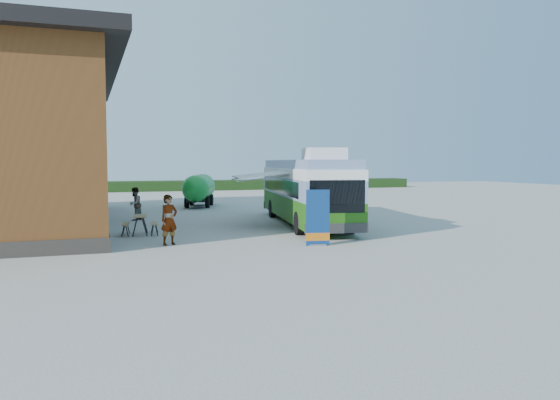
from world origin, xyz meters
name	(u,v)px	position (x,y,z in m)	size (l,w,h in m)	color
ground	(297,243)	(0.00, 0.00, 0.00)	(100.00, 100.00, 0.00)	#BCB7AD
barn	(10,148)	(-10.50, 10.00, 3.59)	(9.60, 21.20, 7.50)	brown
hedge	(237,185)	(8.00, 38.00, 0.50)	(40.00, 3.00, 1.00)	#264419
bus	(306,189)	(2.57, 5.46, 1.67)	(4.36, 11.63, 3.50)	#347313
awning	(263,170)	(0.42, 5.26, 2.56)	(2.86, 3.98, 0.48)	white
banner	(318,223)	(0.46, -0.87, 0.81)	(0.85, 0.28, 1.97)	navy
picnic_table	(140,220)	(-5.15, 4.13, 0.59)	(1.51, 1.38, 0.79)	#A6864E
person_a	(169,220)	(-4.42, 1.06, 0.89)	(0.65, 0.43, 1.79)	#999999
person_b	(135,204)	(-4.89, 9.86, 0.83)	(0.81, 0.63, 1.66)	#999999
slurry_tanker	(199,188)	(-0.17, 17.19, 1.22)	(2.88, 5.49, 2.11)	green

